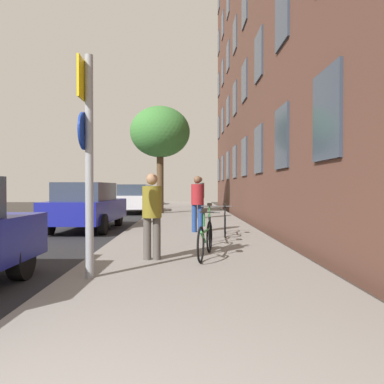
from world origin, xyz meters
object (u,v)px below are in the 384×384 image
at_px(bicycle_0, 205,238).
at_px(car_1, 87,206).
at_px(bicycle_1, 209,228).
at_px(car_3, 142,195).
at_px(pedestrian_1, 197,200).
at_px(car_2, 134,198).
at_px(pedestrian_0, 152,210).
at_px(bicycle_2, 225,223).
at_px(tree_near, 160,133).
at_px(pedestrian_2, 200,195).
at_px(sign_post, 88,148).
at_px(traffic_light, 161,171).

xyz_separation_m(bicycle_0, car_1, (-3.76, 5.65, 0.35)).
height_order(bicycle_1, car_3, car_3).
relative_size(bicycle_0, car_1, 0.39).
relative_size(pedestrian_1, car_2, 0.39).
relative_size(pedestrian_0, pedestrian_1, 0.95).
xyz_separation_m(bicycle_2, car_3, (-4.53, 19.01, 0.37)).
xyz_separation_m(car_2, car_3, (-0.50, 8.33, -0.00)).
bearing_deg(car_2, bicycle_1, -74.09).
relative_size(bicycle_2, car_2, 0.37).
xyz_separation_m(tree_near, car_1, (-2.04, -6.72, -3.49)).
distance_m(pedestrian_2, car_1, 5.33).
distance_m(pedestrian_2, car_3, 13.76).
bearing_deg(pedestrian_0, tree_near, 93.20).
bearing_deg(bicycle_2, tree_near, 105.07).
bearing_deg(car_3, pedestrian_0, -82.92).
bearing_deg(sign_post, car_1, 104.84).
height_order(bicycle_2, pedestrian_2, pedestrian_2).
relative_size(bicycle_0, pedestrian_1, 1.01).
bearing_deg(bicycle_1, bicycle_0, -96.35).
distance_m(tree_near, pedestrian_1, 9.04).
height_order(sign_post, car_1, sign_post).
xyz_separation_m(traffic_light, tree_near, (0.28, -4.97, 1.78)).
height_order(bicycle_1, car_2, car_2).
xyz_separation_m(tree_near, bicycle_0, (1.71, -12.37, -3.84)).
bearing_deg(traffic_light, pedestrian_2, -74.70).
height_order(pedestrian_2, car_3, pedestrian_2).
relative_size(pedestrian_0, car_1, 0.37).
relative_size(sign_post, tree_near, 0.60).
height_order(pedestrian_0, car_2, pedestrian_0).
bearing_deg(traffic_light, bicycle_1, -82.02).
height_order(tree_near, car_2, tree_near).
height_order(sign_post, bicycle_2, sign_post).
relative_size(tree_near, bicycle_1, 3.28).
distance_m(bicycle_0, car_3, 22.65).
distance_m(bicycle_2, pedestrian_1, 1.25).
xyz_separation_m(sign_post, tree_near, (0.13, 13.95, 2.27)).
bearing_deg(car_2, bicycle_0, -76.72).
distance_m(traffic_light, car_3, 5.57).
bearing_deg(car_3, car_1, -89.83).
distance_m(pedestrian_2, car_2, 5.98).
bearing_deg(car_3, bicycle_1, -79.02).
distance_m(pedestrian_1, pedestrian_2, 5.08).
bearing_deg(car_3, bicycle_0, -80.33).
xyz_separation_m(traffic_light, bicycle_0, (2.00, -17.34, -2.06)).
bearing_deg(pedestrian_1, car_3, 101.73).
distance_m(bicycle_0, pedestrian_1, 4.14).
xyz_separation_m(bicycle_1, pedestrian_2, (0.05, 7.45, 0.65)).
height_order(tree_near, bicycle_2, tree_near).
relative_size(car_1, car_3, 1.03).
distance_m(sign_post, car_1, 7.58).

